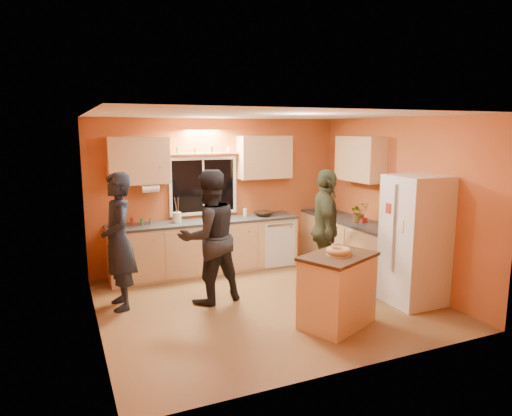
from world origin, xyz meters
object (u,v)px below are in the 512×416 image
person_center (209,237)px  person_right (325,229)px  island (337,290)px  refrigerator (415,240)px  person_left (118,241)px

person_center → person_right: 1.81m
island → person_center: person_center is taller
person_right → refrigerator: bearing=-116.4°
island → person_left: bearing=120.9°
person_left → person_right: person_left is taller
person_left → person_center: bearing=73.3°
island → person_left: person_left is taller
refrigerator → person_right: size_ratio=0.98×
refrigerator → person_center: size_ratio=0.96×
island → person_right: size_ratio=0.61×
person_left → person_right: 3.02m
refrigerator → person_left: size_ratio=0.97×
island → person_center: size_ratio=0.59×
person_center → person_left: bearing=-24.7°
refrigerator → person_center: 2.86m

